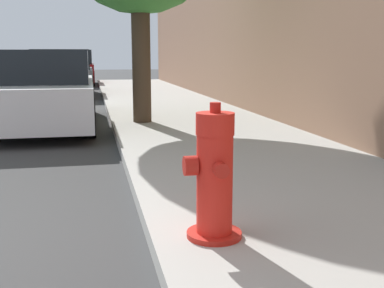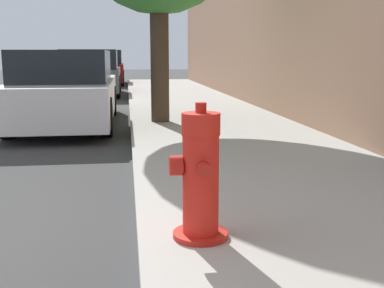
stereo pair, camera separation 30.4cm
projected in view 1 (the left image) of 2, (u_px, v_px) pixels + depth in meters
sidewalk_slab at (353, 230)px, 3.38m from camera, size 2.86×40.00×0.13m
fire_hydrant at (214, 178)px, 3.02m from camera, size 0.37×0.37×0.87m
parked_car_near at (45, 90)px, 8.54m from camera, size 1.69×4.53×1.35m
parked_car_mid at (63, 74)px, 14.92m from camera, size 1.84×3.92×1.43m
parked_car_far at (73, 68)px, 20.47m from camera, size 1.74×4.22×1.47m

